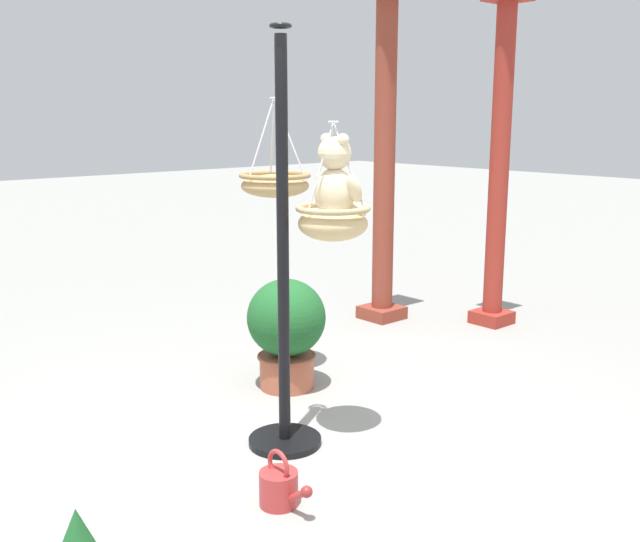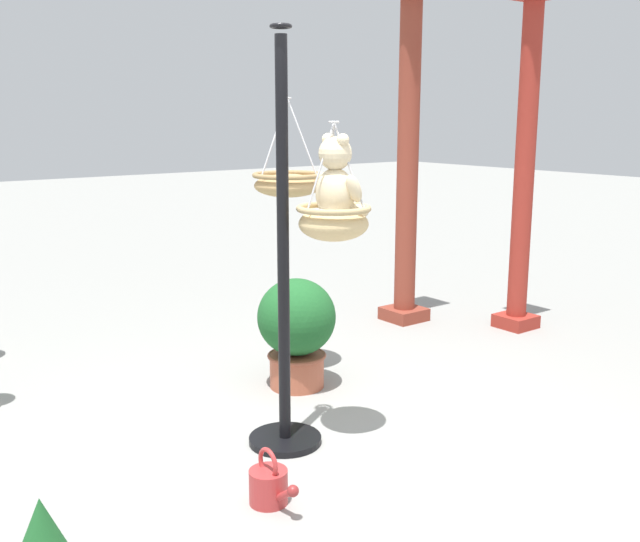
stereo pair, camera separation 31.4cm
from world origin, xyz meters
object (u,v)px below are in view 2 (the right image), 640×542
at_px(hanging_basket_with_teddy, 334,221).
at_px(greenhouse_pillar_right, 408,165).
at_px(hanging_basket_left_high, 288,183).
at_px(watering_can, 269,485).
at_px(teddy_bear, 337,183).
at_px(potted_plant_fern_front, 297,328).
at_px(display_pole_central, 284,323).
at_px(greenhouse_pillar_left, 524,171).

distance_m(hanging_basket_with_teddy, greenhouse_pillar_right, 2.80).
distance_m(hanging_basket_left_high, watering_can, 2.37).
relative_size(hanging_basket_left_high, greenhouse_pillar_right, 0.23).
relative_size(hanging_basket_left_high, watering_can, 2.04).
bearing_deg(teddy_bear, hanging_basket_left_high, 158.46).
height_order(hanging_basket_with_teddy, potted_plant_fern_front, hanging_basket_with_teddy).
xyz_separation_m(hanging_basket_with_teddy, teddy_bear, (-0.00, 0.02, 0.21)).
relative_size(display_pole_central, hanging_basket_left_high, 3.40).
bearing_deg(greenhouse_pillar_left, teddy_bear, -72.75).
height_order(hanging_basket_with_teddy, greenhouse_pillar_right, greenhouse_pillar_right).
relative_size(potted_plant_fern_front, watering_can, 2.31).
relative_size(greenhouse_pillar_right, potted_plant_fern_front, 3.83).
relative_size(display_pole_central, potted_plant_fern_front, 3.01).
height_order(hanging_basket_with_teddy, watering_can, hanging_basket_with_teddy).
bearing_deg(greenhouse_pillar_right, potted_plant_fern_front, -66.06).
xyz_separation_m(greenhouse_pillar_left, watering_can, (1.28, -3.59, -1.36)).
xyz_separation_m(teddy_bear, watering_can, (0.39, -0.74, -1.47)).
bearing_deg(greenhouse_pillar_left, display_pole_central, -76.76).
relative_size(teddy_bear, potted_plant_fern_front, 0.61).
bearing_deg(teddy_bear, greenhouse_pillar_right, 127.88).
relative_size(display_pole_central, greenhouse_pillar_left, 0.80).
distance_m(potted_plant_fern_front, watering_can, 1.69).
xyz_separation_m(hanging_basket_left_high, potted_plant_fern_front, (0.27, -0.12, -1.01)).
height_order(display_pole_central, potted_plant_fern_front, display_pole_central).
distance_m(teddy_bear, watering_can, 1.69).
height_order(display_pole_central, hanging_basket_left_high, display_pole_central).
xyz_separation_m(hanging_basket_left_high, watering_can, (1.54, -1.19, -1.36)).
distance_m(teddy_bear, hanging_basket_left_high, 1.24).
distance_m(hanging_basket_with_teddy, teddy_bear, 0.22).
bearing_deg(greenhouse_pillar_right, display_pole_central, -57.77).
xyz_separation_m(greenhouse_pillar_right, watering_can, (2.09, -2.93, -1.39)).
bearing_deg(hanging_basket_with_teddy, teddy_bear, 90.00).
height_order(teddy_bear, potted_plant_fern_front, teddy_bear).
distance_m(greenhouse_pillar_left, watering_can, 4.05).
bearing_deg(potted_plant_fern_front, hanging_basket_with_teddy, -21.93).
xyz_separation_m(teddy_bear, greenhouse_pillar_left, (-0.89, 2.85, -0.11)).
bearing_deg(hanging_basket_with_teddy, display_pole_central, -120.96).
bearing_deg(hanging_basket_left_high, greenhouse_pillar_right, 107.74).
height_order(display_pole_central, greenhouse_pillar_left, greenhouse_pillar_left).
distance_m(hanging_basket_left_high, potted_plant_fern_front, 1.06).
xyz_separation_m(greenhouse_pillar_right, potted_plant_fern_front, (0.83, -1.86, -1.05)).
xyz_separation_m(display_pole_central, watering_can, (0.54, -0.47, -0.65)).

